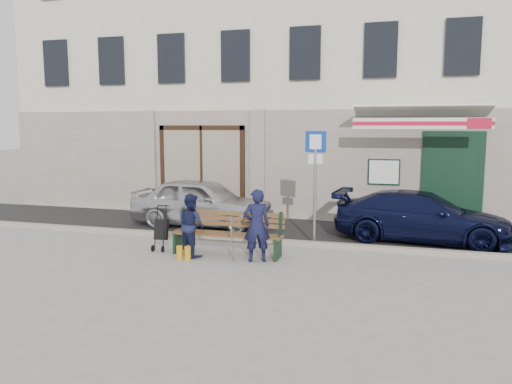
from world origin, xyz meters
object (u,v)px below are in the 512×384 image
at_px(car_navy, 422,217).
at_px(stroller, 161,231).
at_px(bench, 225,234).
at_px(man, 257,225).
at_px(car_silver, 202,202).
at_px(parking_sign, 315,169).
at_px(woman, 191,225).

bearing_deg(car_navy, stroller, 119.19).
height_order(bench, man, man).
distance_m(car_silver, parking_sign, 3.70).
bearing_deg(stroller, car_navy, 16.54).
height_order(bench, woman, woman).
distance_m(parking_sign, woman, 3.10).
distance_m(car_silver, stroller, 2.71).
height_order(car_navy, stroller, car_navy).
bearing_deg(stroller, bench, -7.65).
height_order(car_silver, stroller, car_silver).
relative_size(parking_sign, stroller, 2.66).
relative_size(car_silver, woman, 2.94).
height_order(car_silver, car_navy, car_silver).
relative_size(man, stroller, 1.51).
xyz_separation_m(car_navy, stroller, (-5.59, -2.49, -0.16)).
bearing_deg(bench, woman, -156.69).
bearing_deg(parking_sign, car_navy, 31.45).
height_order(parking_sign, woman, parking_sign).
xyz_separation_m(car_silver, man, (2.42, -3.02, 0.08)).
xyz_separation_m(car_silver, woman, (0.97, -2.98, -0.00)).
xyz_separation_m(car_silver, car_navy, (5.71, -0.20, -0.07)).
relative_size(car_silver, stroller, 3.96).
xyz_separation_m(car_silver, parking_sign, (3.30, -1.25, 1.09)).
distance_m(bench, stroller, 1.50).
relative_size(parking_sign, man, 1.76).
distance_m(parking_sign, stroller, 3.74).
distance_m(car_silver, car_navy, 5.71).
relative_size(car_navy, bench, 1.71).
bearing_deg(woman, car_silver, -39.31).
distance_m(car_navy, stroller, 6.12).
xyz_separation_m(parking_sign, woman, (-2.33, -1.73, -1.09)).
relative_size(car_silver, parking_sign, 1.49).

